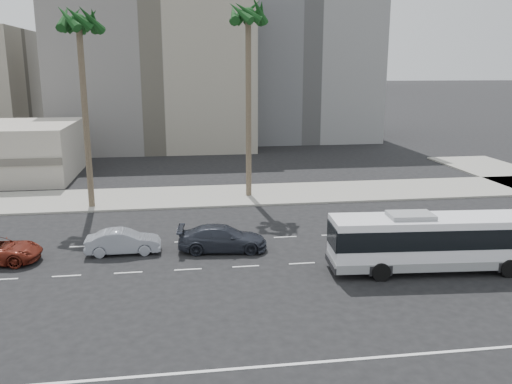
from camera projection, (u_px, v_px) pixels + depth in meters
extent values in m
plane|color=black|center=(356.00, 261.00, 28.48)|extent=(700.00, 700.00, 0.00)
cube|color=gray|center=(295.00, 193.00, 43.39)|extent=(120.00, 7.00, 0.15)
cube|color=slate|center=(155.00, 76.00, 68.04)|extent=(24.00, 18.00, 18.00)
cube|color=slate|center=(296.00, 46.00, 76.66)|extent=(20.00, 20.00, 26.00)
cube|color=silver|center=(191.00, 42.00, 263.80)|extent=(42.00, 42.00, 44.00)
cube|color=#585D62|center=(292.00, 12.00, 248.13)|extent=(26.00, 26.00, 70.00)
cube|color=#585D62|center=(326.00, 28.00, 281.68)|extent=(22.00, 22.00, 60.00)
cube|color=white|center=(435.00, 240.00, 26.78)|extent=(10.72, 3.08, 2.37)
cube|color=black|center=(436.00, 234.00, 26.71)|extent=(10.78, 3.15, 1.00)
cube|color=gray|center=(434.00, 259.00, 27.03)|extent=(10.74, 3.12, 0.46)
cube|color=gray|center=(411.00, 216.00, 26.30)|extent=(2.29, 1.61, 0.27)
cylinder|color=black|center=(508.00, 267.00, 26.41)|extent=(0.91, 0.27, 0.91)
cylinder|color=black|center=(482.00, 251.00, 28.66)|extent=(0.91, 0.27, 0.91)
cylinder|color=black|center=(384.00, 274.00, 25.50)|extent=(0.91, 0.27, 0.91)
cylinder|color=black|center=(367.00, 257.00, 27.75)|extent=(0.91, 0.27, 0.91)
imported|color=#282C36|center=(222.00, 238.00, 29.91)|extent=(2.52, 5.18, 1.45)
imported|color=#8F94A0|center=(123.00, 242.00, 29.47)|extent=(1.48, 4.12, 1.35)
cylinder|color=brown|center=(248.00, 111.00, 40.80)|extent=(0.38, 0.38, 13.69)
cylinder|color=brown|center=(86.00, 120.00, 37.56)|extent=(0.41, 0.41, 12.94)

